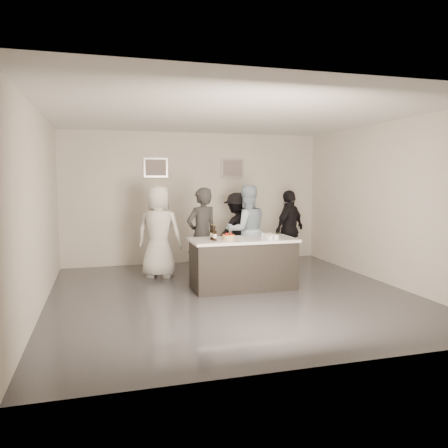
% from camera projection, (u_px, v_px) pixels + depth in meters
% --- Properties ---
extents(floor, '(6.00, 6.00, 0.00)m').
position_uv_depth(floor, '(232.00, 294.00, 7.43)').
color(floor, '#3D3D42').
rests_on(floor, ground).
extents(ceiling, '(6.00, 6.00, 0.00)m').
position_uv_depth(ceiling, '(232.00, 114.00, 7.11)').
color(ceiling, white).
extents(wall_back, '(6.00, 0.04, 3.00)m').
position_uv_depth(wall_back, '(195.00, 198.00, 10.14)').
color(wall_back, beige).
rests_on(wall_back, ground).
extents(wall_front, '(6.00, 0.04, 3.00)m').
position_uv_depth(wall_front, '(318.00, 225.00, 4.40)').
color(wall_front, beige).
rests_on(wall_front, ground).
extents(wall_left, '(0.04, 6.00, 3.00)m').
position_uv_depth(wall_left, '(38.00, 210.00, 6.46)').
color(wall_left, beige).
rests_on(wall_left, ground).
extents(wall_right, '(0.04, 6.00, 3.00)m').
position_uv_depth(wall_right, '(387.00, 203.00, 8.08)').
color(wall_right, beige).
rests_on(wall_right, ground).
extents(picture_left, '(0.54, 0.04, 0.44)m').
position_uv_depth(picture_left, '(156.00, 168.00, 9.80)').
color(picture_left, '#B2B2B7').
rests_on(picture_left, wall_back).
extents(picture_right, '(0.54, 0.04, 0.44)m').
position_uv_depth(picture_right, '(232.00, 168.00, 10.28)').
color(picture_right, '#B2B2B7').
rests_on(picture_right, wall_back).
extents(bar_counter, '(1.86, 0.86, 0.90)m').
position_uv_depth(bar_counter, '(243.00, 264.00, 7.77)').
color(bar_counter, white).
rests_on(bar_counter, ground).
extents(cake, '(0.22, 0.22, 0.08)m').
position_uv_depth(cake, '(228.00, 237.00, 7.60)').
color(cake, orange).
rests_on(cake, bar_counter).
extents(beer_bottle_a, '(0.07, 0.07, 0.26)m').
position_uv_depth(beer_bottle_a, '(212.00, 232.00, 7.58)').
color(beer_bottle_a, black).
rests_on(beer_bottle_a, bar_counter).
extents(beer_bottle_b, '(0.07, 0.07, 0.26)m').
position_uv_depth(beer_bottle_b, '(215.00, 233.00, 7.43)').
color(beer_bottle_b, black).
rests_on(beer_bottle_b, bar_counter).
extents(tumbler_cluster, '(0.19, 0.40, 0.08)m').
position_uv_depth(tumbler_cluster, '(270.00, 236.00, 7.76)').
color(tumbler_cluster, orange).
rests_on(tumbler_cluster, bar_counter).
extents(candles, '(0.24, 0.08, 0.01)m').
position_uv_depth(candles, '(229.00, 242.00, 7.30)').
color(candles, pink).
rests_on(candles, bar_counter).
extents(person_main_black, '(0.76, 0.64, 1.79)m').
position_uv_depth(person_main_black, '(202.00, 235.00, 8.25)').
color(person_main_black, black).
rests_on(person_main_black, ground).
extents(person_main_blue, '(0.90, 0.71, 1.83)m').
position_uv_depth(person_main_blue, '(247.00, 231.00, 8.78)').
color(person_main_blue, '#9DB7CE').
rests_on(person_main_blue, ground).
extents(person_guest_left, '(1.05, 0.90, 1.83)m').
position_uv_depth(person_guest_left, '(159.00, 232.00, 8.61)').
color(person_guest_left, silver).
rests_on(person_guest_left, ground).
extents(person_guest_right, '(1.06, 0.91, 1.71)m').
position_uv_depth(person_guest_right, '(289.00, 229.00, 9.49)').
color(person_guest_right, black).
rests_on(person_guest_right, ground).
extents(person_guest_back, '(1.21, 0.91, 1.66)m').
position_uv_depth(person_guest_back, '(238.00, 231.00, 9.42)').
color(person_guest_back, black).
rests_on(person_guest_back, ground).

